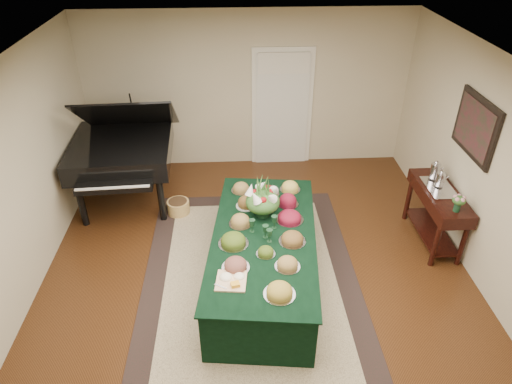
{
  "coord_description": "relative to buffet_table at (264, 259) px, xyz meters",
  "views": [
    {
      "loc": [
        -0.26,
        -4.44,
        4.11
      ],
      "look_at": [
        0.0,
        0.3,
        1.05
      ],
      "focal_mm": 32.0,
      "sensor_mm": 36.0,
      "label": 1
    }
  ],
  "objects": [
    {
      "name": "ground",
      "position": [
        -0.07,
        0.16,
        -0.37
      ],
      "size": [
        6.0,
        6.0,
        0.0
      ],
      "primitive_type": "plane",
      "color": "black",
      "rests_on": "ground"
    },
    {
      "name": "area_rug",
      "position": [
        -0.16,
        0.06,
        -0.36
      ],
      "size": [
        2.73,
        3.82,
        0.01
      ],
      "color": "black",
      "rests_on": "ground"
    },
    {
      "name": "kitchen_doorway",
      "position": [
        0.53,
        3.13,
        0.66
      ],
      "size": [
        1.05,
        0.07,
        2.1
      ],
      "color": "silver",
      "rests_on": "ground"
    },
    {
      "name": "buffet_table",
      "position": [
        0.0,
        0.0,
        0.0
      ],
      "size": [
        1.52,
        2.74,
        0.72
      ],
      "color": "black",
      "rests_on": "ground"
    },
    {
      "name": "food_platters",
      "position": [
        0.03,
        0.14,
        0.41
      ],
      "size": [
        1.12,
        2.28,
        0.12
      ],
      "color": "silver",
      "rests_on": "buffet_table"
    },
    {
      "name": "cutting_board",
      "position": [
        -0.39,
        -0.74,
        0.4
      ],
      "size": [
        0.35,
        0.35,
        0.1
      ],
      "color": "tan",
      "rests_on": "buffet_table"
    },
    {
      "name": "green_goblets",
      "position": [
        0.02,
        0.02,
        0.45
      ],
      "size": [
        0.35,
        0.34,
        0.18
      ],
      "color": "#15361F",
      "rests_on": "buffet_table"
    },
    {
      "name": "floral_centerpiece",
      "position": [
        0.01,
        0.42,
        0.62
      ],
      "size": [
        0.45,
        0.45,
        0.45
      ],
      "color": "#15361F",
      "rests_on": "buffet_table"
    },
    {
      "name": "grand_piano",
      "position": [
        -2.02,
        1.98,
        0.54
      ],
      "size": [
        1.64,
        1.84,
        1.8
      ],
      "color": "black",
      "rests_on": "ground"
    },
    {
      "name": "wicker_basket",
      "position": [
        -1.21,
        1.56,
        -0.26
      ],
      "size": [
        0.34,
        0.34,
        0.21
      ],
      "primitive_type": "cylinder",
      "color": "#AA8244",
      "rests_on": "ground"
    },
    {
      "name": "mahogany_sideboard",
      "position": [
        2.43,
        0.7,
        0.27
      ],
      "size": [
        0.45,
        1.25,
        0.82
      ],
      "color": "black",
      "rests_on": "ground"
    },
    {
      "name": "tea_service",
      "position": [
        2.43,
        0.88,
        0.57
      ],
      "size": [
        0.34,
        0.58,
        0.3
      ],
      "color": "silver",
      "rests_on": "mahogany_sideboard"
    },
    {
      "name": "pink_bouquet",
      "position": [
        2.43,
        0.24,
        0.61
      ],
      "size": [
        0.18,
        0.18,
        0.23
      ],
      "color": "#15361F",
      "rests_on": "mahogany_sideboard"
    },
    {
      "name": "wall_painting",
      "position": [
        2.65,
        0.7,
        1.38
      ],
      "size": [
        0.05,
        0.95,
        0.75
      ],
      "color": "black",
      "rests_on": "ground"
    }
  ]
}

